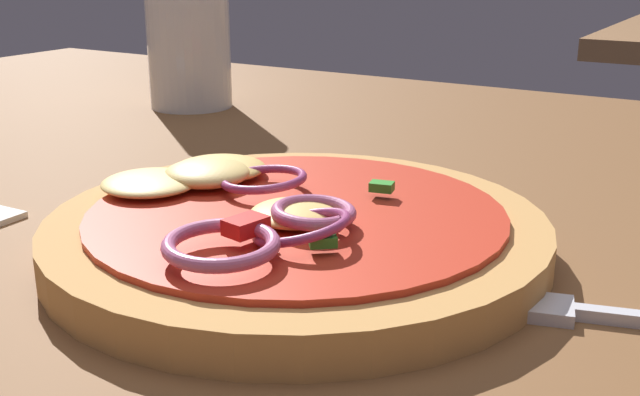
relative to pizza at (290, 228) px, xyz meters
The scene contains 4 objects.
dining_table 0.07m from the pizza, 36.21° to the right, with size 1.40×0.99×0.03m.
pizza is the anchor object (origin of this frame).
fork 0.15m from the pizza, ahead, with size 0.16×0.05×0.01m.
beer_glass 0.35m from the pizza, 137.19° to the left, with size 0.07×0.07×0.13m.
Camera 1 is at (0.13, -0.23, 0.16)m, focal length 43.81 mm.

